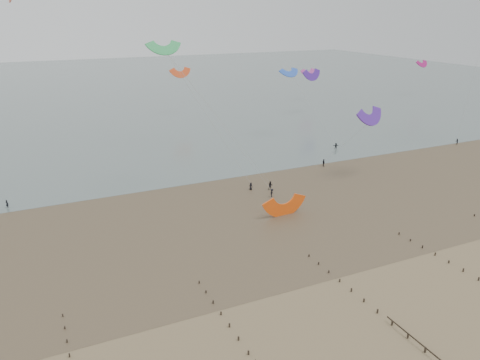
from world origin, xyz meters
name	(u,v)px	position (x,y,z in m)	size (l,w,h in m)	color
ground	(333,305)	(0.00, 0.00, 0.00)	(500.00, 500.00, 0.00)	brown
sea_and_shore	(208,212)	(-4.08, 34.40, 0.01)	(500.00, 665.00, 0.03)	#475654
kitesurfer_lead	(7,204)	(-38.43, 52.48, 0.82)	(0.60, 0.39, 1.64)	black
kitesurfers	(304,168)	(24.78, 46.76, 0.87)	(123.00, 24.76, 1.89)	black
grounded_kite	(284,215)	(8.34, 27.20, 0.00)	(7.70, 4.03, 5.87)	#FE5310
kites_airborne	(153,70)	(0.96, 88.46, 20.22)	(256.10, 122.87, 43.92)	#E8451E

